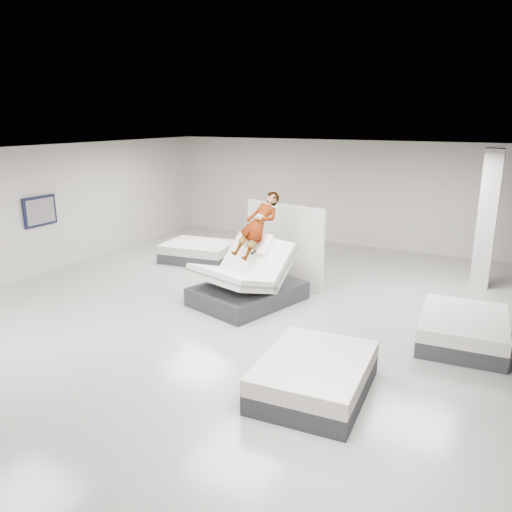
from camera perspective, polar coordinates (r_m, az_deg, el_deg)
name	(u,v)px	position (r m, az deg, el deg)	size (l,w,h in m)	color
room	(237,242)	(9.33, -2.24, 1.59)	(14.00, 14.04, 3.20)	#ADAAA3
hero_bed	(247,283)	(10.65, -1.07, -3.10)	(2.19, 2.56, 1.46)	#333338
person	(258,239)	(10.63, 0.20, 1.95)	(0.58, 0.38, 1.60)	slate
remote	(254,252)	(10.28, -0.27, 0.45)	(0.05, 0.14, 0.03)	black
divider_panel	(284,245)	(11.66, 3.24, 1.23)	(2.14, 0.10, 1.94)	silver
flat_bed_right_far	(463,330)	(9.56, 22.57, -7.76)	(1.53, 1.97, 0.52)	#333338
flat_bed_right_near	(314,376)	(7.41, 6.69, -13.47)	(1.56, 2.01, 0.53)	#333338
flat_bed_left_far	(199,252)	(13.91, -6.56, 0.48)	(2.00, 1.60, 0.51)	#333338
column	(487,220)	(12.55, 24.88, 3.78)	(0.40, 0.40, 3.20)	silver
wall_poster	(40,211)	(13.57, -23.45, 4.73)	(0.06, 0.95, 0.75)	black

